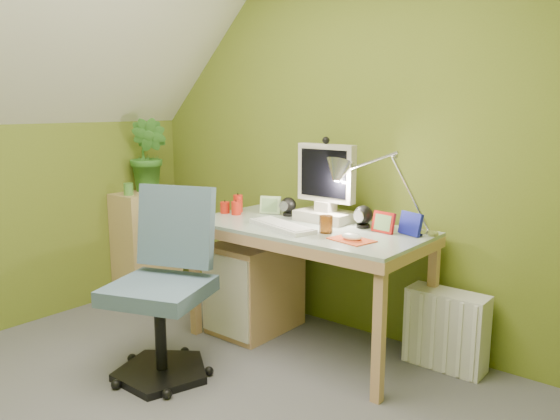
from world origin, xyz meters
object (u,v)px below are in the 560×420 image
Objects in this scene: side_ledge at (147,244)px; task_chair at (158,287)px; monitor at (326,176)px; potted_plant at (149,155)px; radiator at (446,329)px; desk_lamp at (396,174)px; desk at (307,287)px.

task_chair is (1.12, -0.77, 0.10)m from side_ledge.
monitor is 0.99× the size of potted_plant.
potted_plant is 2.40m from radiator.
potted_plant reaches higher than radiator.
task_chair is at bearing -136.74° from radiator.
task_chair is (-0.37, -0.97, -0.51)m from monitor.
desk_lamp is at bearing 4.37° from potted_plant.
potted_plant reaches higher than desk.
desk is 1.39× the size of task_chair.
monitor is 1.27× the size of radiator.
desk_lamp reaches higher than potted_plant.
desk_lamp is (0.45, 0.18, 0.68)m from desk.
radiator is (2.23, 0.22, -0.84)m from potted_plant.
potted_plant is at bearing 179.15° from desk.
task_chair is at bearing -114.85° from desk.
task_chair reaches higher than side_ledge.
monitor is at bearing 48.56° from task_chair.
side_ledge is 2.27m from radiator.
monitor is (0.00, 0.18, 0.64)m from desk.
monitor is 1.63m from side_ledge.
desk_lamp is at bearing 22.20° from desk.
radiator is (1.12, 1.05, -0.28)m from task_chair.
desk reaches higher than radiator.
desk is 0.84m from desk_lamp.
desk is 2.52× the size of monitor.
desk_lamp reaches higher than side_ledge.
radiator is at bearing 6.98° from side_ledge.
task_chair reaches higher than radiator.
side_ledge is (-1.49, -0.20, -0.61)m from monitor.
desk is at bearing -89.00° from monitor.
desk_lamp reaches higher than desk.
task_chair is at bearing -144.80° from desk_lamp.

